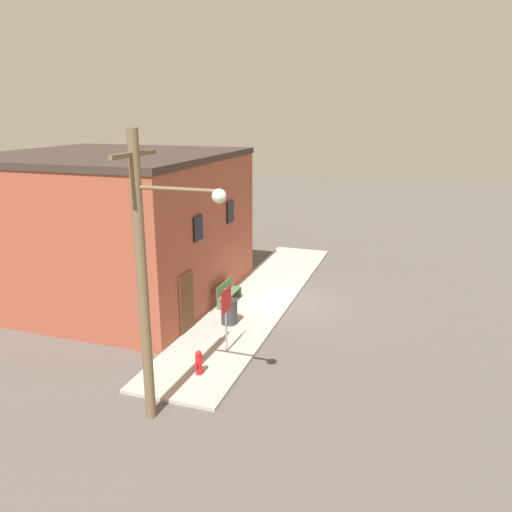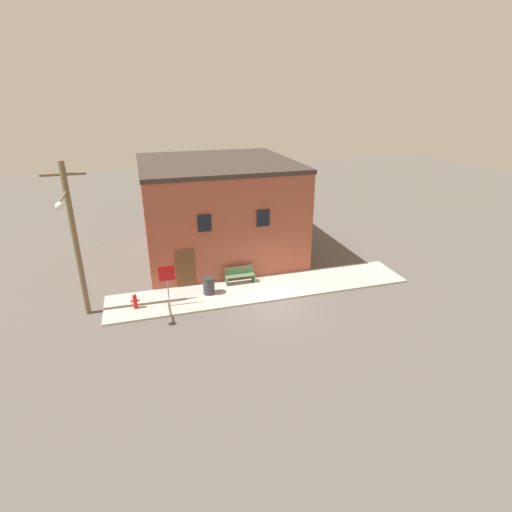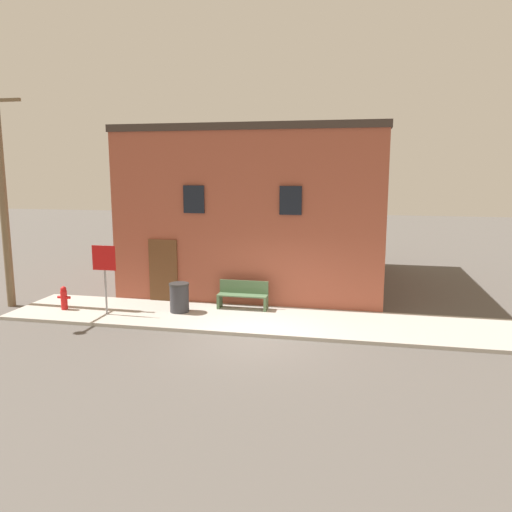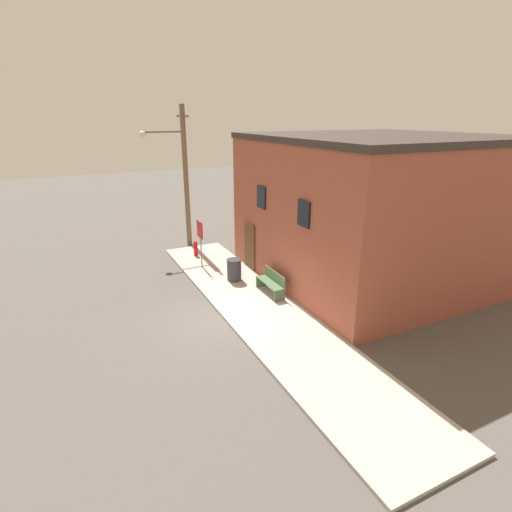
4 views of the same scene
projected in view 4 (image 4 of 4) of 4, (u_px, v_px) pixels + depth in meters
name	position (u px, v px, depth m)	size (l,w,h in m)	color
ground_plane	(223.00, 319.00, 13.88)	(80.00, 80.00, 0.00)	#56514C
sidewalk	(260.00, 309.00, 14.46)	(16.07, 2.87, 0.10)	#B2ADA3
brick_building	(374.00, 208.00, 16.88)	(9.17, 9.16, 5.98)	#9E4C38
fire_hydrant	(196.00, 248.00, 19.71)	(0.43, 0.20, 0.75)	red
stop_sign	(200.00, 235.00, 17.88)	(0.76, 0.06, 2.15)	gray
bench	(271.00, 283.00, 15.52)	(1.60, 0.44, 0.89)	#4C6B47
trash_bin	(234.00, 270.00, 16.76)	(0.62, 0.62, 0.92)	#333338
utility_pole	(183.00, 172.00, 20.51)	(1.80, 2.31, 7.23)	brown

